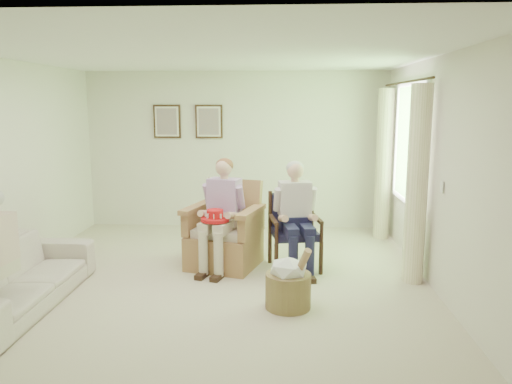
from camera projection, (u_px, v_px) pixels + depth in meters
The scene contains 17 objects.
floor at pixel (215, 283), 5.86m from camera, with size 5.50×5.50×0.00m, color beige.
back_wall at pixel (236, 150), 8.33m from camera, with size 5.00×0.04×2.60m, color silver.
front_wall at pixel (148, 238), 2.93m from camera, with size 5.00×0.04×2.60m, color silver.
right_wall at pixel (439, 175), 5.49m from camera, with size 0.04×5.50×2.60m, color silver.
ceiling at pixel (212, 55), 5.40m from camera, with size 5.00×5.50×0.02m, color white.
window at pixel (410, 141), 6.62m from camera, with size 0.13×2.50×1.63m.
curtain_left at pixel (417, 185), 5.75m from camera, with size 0.34×0.34×2.30m, color #F9EAC3.
curtain_right at pixel (384, 164), 7.67m from camera, with size 0.34×0.34×2.30m, color #F9EAC3.
framed_print_left at pixel (167, 121), 8.27m from camera, with size 0.45×0.05×0.55m.
framed_print_right at pixel (209, 122), 8.24m from camera, with size 0.45×0.05×0.55m.
wicker_armchair at pixel (225, 239), 6.44m from camera, with size 0.85×0.85×1.09m.
wood_armchair at pixel (295, 228), 6.37m from camera, with size 0.61×0.57×0.94m.
sofa at pixel (16, 277), 5.12m from camera, with size 0.84×2.15×0.63m, color beige.
person_wicker at pixel (223, 206), 6.22m from camera, with size 0.40×0.62×1.38m.
person_dark at pixel (295, 209), 6.16m from camera, with size 0.40×0.62×1.35m.
red_hat at pixel (215, 217), 6.05m from camera, with size 0.34×0.34×0.14m.
hatbox at pixel (288, 283), 5.10m from camera, with size 0.58×0.58×0.69m.
Camera 1 is at (0.79, -5.54, 2.08)m, focal length 35.00 mm.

